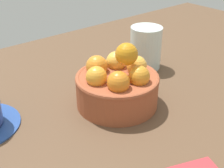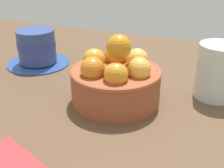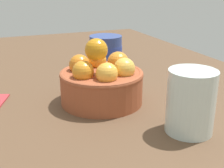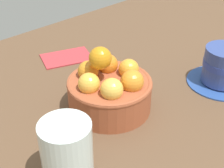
# 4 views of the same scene
# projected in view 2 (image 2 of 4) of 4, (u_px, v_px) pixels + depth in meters

# --- Properties ---
(ground_plane) EXTENTS (1.50, 0.83, 0.03)m
(ground_plane) POSITION_uv_depth(u_px,v_px,m) (115.00, 108.00, 0.52)
(ground_plane) COLOR brown
(terracotta_bowl) EXTENTS (0.16, 0.16, 0.13)m
(terracotta_bowl) POSITION_uv_depth(u_px,v_px,m) (116.00, 79.00, 0.49)
(terracotta_bowl) COLOR #9E4C2D
(terracotta_bowl) RESTS_ON ground_plane
(coffee_cup) EXTENTS (0.14, 0.14, 0.08)m
(coffee_cup) POSITION_uv_depth(u_px,v_px,m) (37.00, 48.00, 0.65)
(coffee_cup) COLOR #284A92
(coffee_cup) RESTS_ON ground_plane
(water_glass) EXTENTS (0.07, 0.07, 0.10)m
(water_glass) POSITION_uv_depth(u_px,v_px,m) (217.00, 71.00, 0.51)
(water_glass) COLOR silver
(water_glass) RESTS_ON ground_plane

